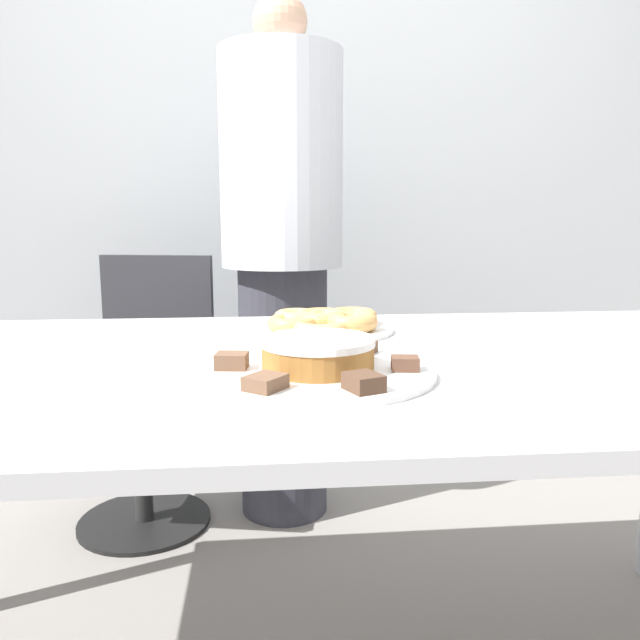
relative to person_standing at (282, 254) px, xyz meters
The scene contains 20 objects.
wall_back 0.76m from the person_standing, 81.68° to the left, with size 8.00×0.05×2.60m.
table 0.98m from the person_standing, 84.33° to the right, with size 1.99×0.99×0.77m.
person_standing is the anchor object (origin of this frame).
office_chair_left 0.67m from the person_standing, behind, with size 0.52×0.52×0.89m.
plate_cake 1.09m from the person_standing, 89.04° to the right, with size 0.39×0.39×0.01m.
plate_donuts 0.70m from the person_standing, 84.71° to the right, with size 0.33×0.33×0.01m.
frosted_cake 1.08m from the person_standing, 89.04° to the right, with size 0.19×0.19×0.05m.
lamington_0 0.98m from the person_standing, 83.69° to the right, with size 0.07×0.07×0.02m.
lamington_1 0.95m from the person_standing, 92.21° to the right, with size 0.07×0.07×0.02m.
lamington_2 1.07m from the person_standing, 96.74° to the right, with size 0.06×0.05×0.03m.
lamington_3 1.20m from the person_standing, 93.39° to the right, with size 0.07×0.07×0.02m.
lamington_4 1.22m from the person_standing, 86.57° to the right, with size 0.06×0.07×0.03m.
lamington_5 1.12m from the person_standing, 81.65° to the right, with size 0.05×0.04×0.02m.
donut_0 0.69m from the person_standing, 84.71° to the right, with size 0.13×0.13×0.04m.
donut_1 0.75m from the person_standing, 80.20° to the right, with size 0.12×0.12×0.04m.
donut_2 0.67m from the person_standing, 77.96° to the right, with size 0.12×0.12×0.04m.
donut_3 0.63m from the person_standing, 83.97° to the right, with size 0.11×0.11×0.03m.
donut_4 0.66m from the person_standing, 89.18° to the right, with size 0.11×0.11×0.04m.
donut_5 0.73m from the person_standing, 90.40° to the right, with size 0.11×0.11×0.03m.
donut_6 0.77m from the person_standing, 86.05° to the right, with size 0.12×0.12×0.03m.
Camera 1 is at (-0.17, -1.13, 1.03)m, focal length 35.00 mm.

